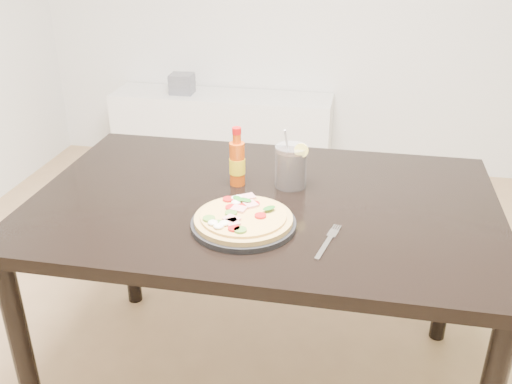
% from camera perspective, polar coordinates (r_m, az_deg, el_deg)
% --- Properties ---
extents(dining_table, '(1.40, 0.90, 0.75)m').
position_cam_1_polar(dining_table, '(1.77, 0.74, -3.08)').
color(dining_table, black).
rests_on(dining_table, ground).
extents(plate, '(0.29, 0.29, 0.02)m').
position_cam_1_polar(plate, '(1.57, -1.26, -3.22)').
color(plate, black).
rests_on(plate, dining_table).
extents(pizza, '(0.27, 0.27, 0.03)m').
position_cam_1_polar(pizza, '(1.56, -1.36, -2.57)').
color(pizza, tan).
rests_on(pizza, plate).
extents(hot_sauce_bottle, '(0.06, 0.06, 0.19)m').
position_cam_1_polar(hot_sauce_bottle, '(1.79, -1.89, 2.98)').
color(hot_sauce_bottle, '#C5480B').
rests_on(hot_sauce_bottle, dining_table).
extents(cola_cup, '(0.11, 0.10, 0.19)m').
position_cam_1_polar(cola_cup, '(1.79, 3.51, 2.50)').
color(cola_cup, black).
rests_on(cola_cup, dining_table).
extents(fork, '(0.06, 0.19, 0.00)m').
position_cam_1_polar(fork, '(1.52, 7.26, -4.84)').
color(fork, silver).
rests_on(fork, dining_table).
extents(media_console, '(1.40, 0.34, 0.50)m').
position_cam_1_polar(media_console, '(3.74, -3.38, 6.02)').
color(media_console, white).
rests_on(media_console, ground).
extents(cd_stack, '(0.14, 0.12, 0.13)m').
position_cam_1_polar(cd_stack, '(3.69, -7.42, 10.69)').
color(cd_stack, slate).
rests_on(cd_stack, media_console).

